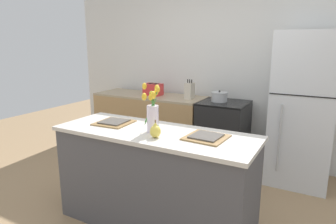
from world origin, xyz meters
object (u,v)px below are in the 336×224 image
plate_setting_left (114,122)px  refrigerator (303,110)px  stove_range (223,135)px  flower_vase (153,112)px  cooking_pot (219,97)px  plate_setting_right (206,137)px  pear_figurine (155,131)px  knife_block (190,91)px  toaster (153,89)px

plate_setting_left → refrigerator: bearing=45.8°
stove_range → flower_vase: (-0.10, -1.62, 0.63)m
stove_range → cooking_pot: 0.52m
plate_setting_left → plate_setting_right: 0.94m
cooking_pot → pear_figurine: bearing=-87.5°
stove_range → knife_block: bearing=-178.9°
stove_range → pear_figurine: size_ratio=6.09×
flower_vase → pear_figurine: size_ratio=2.86×
plate_setting_left → cooking_pot: (0.50, 1.57, 0.04)m
flower_vase → plate_setting_left: (-0.47, 0.06, -0.16)m
pear_figurine → toaster: toaster is taller
refrigerator → cooking_pot: 1.02m
plate_setting_left → knife_block: size_ratio=1.24×
cooking_pot → flower_vase: bearing=-91.0°
stove_range → knife_block: (-0.50, -0.01, 0.56)m
cooking_pot → refrigerator: bearing=-0.3°
toaster → knife_block: 0.60m
flower_vase → toaster: flower_vase is taller
knife_block → cooking_pot: bearing=2.2°
plate_setting_right → knife_block: knife_block is taller
refrigerator → cooking_pot: size_ratio=8.36×
plate_setting_right → toaster: (-1.47, 1.57, 0.07)m
flower_vase → cooking_pot: (0.03, 1.63, -0.12)m
refrigerator → flower_vase: refrigerator is taller
flower_vase → refrigerator: bearing=57.0°
plate_setting_left → plate_setting_right: bearing=0.0°
pear_figurine → toaster: bearing=122.2°
stove_range → plate_setting_right: (0.37, -1.56, 0.47)m
pear_figurine → plate_setting_right: 0.41m
flower_vase → pear_figurine: 0.20m
stove_range → knife_block: knife_block is taller
stove_range → toaster: toaster is taller
pear_figurine → plate_setting_right: pear_figurine is taller
pear_figurine → plate_setting_left: 0.60m
plate_setting_left → toaster: (-0.53, 1.57, 0.07)m
refrigerator → plate_setting_left: 2.18m
stove_range → toaster: (-1.10, 0.01, 0.53)m
plate_setting_right → flower_vase: bearing=-173.2°
cooking_pot → knife_block: knife_block is taller
knife_block → toaster: bearing=178.4°
refrigerator → plate_setting_right: (-0.58, -1.56, 0.02)m
toaster → cooking_pot: (1.03, -0.00, -0.02)m
plate_setting_right → toaster: bearing=133.1°
refrigerator → plate_setting_left: (-1.52, -1.56, 0.02)m
pear_figurine → knife_block: bearing=106.1°
refrigerator → cooking_pot: bearing=179.7°
refrigerator → toaster: (-2.05, 0.01, 0.09)m
cooking_pot → toaster: bearing=180.0°
pear_figurine → toaster: (-1.10, 1.75, 0.02)m
plate_setting_left → cooking_pot: cooking_pot is taller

